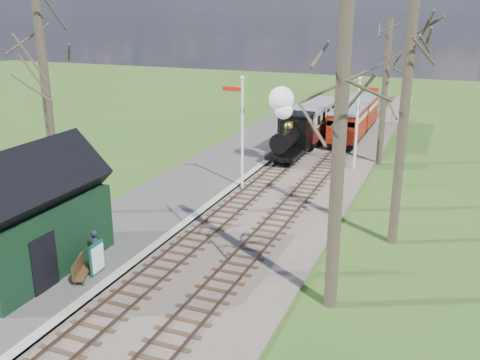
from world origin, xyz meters
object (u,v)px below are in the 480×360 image
object	(u,v)px
locomotive	(289,128)
semaphore_far	(359,117)
semaphore_near	(241,125)
coach	(313,120)
red_carriage_a	(347,125)
bench	(80,269)
red_carriage_b	(361,112)
station_shed	(27,218)
sign_board	(97,258)
person	(96,248)

from	to	relation	value
locomotive	semaphore_far	bearing A→B (deg)	-4.42
semaphore_near	semaphore_far	distance (m)	7.91
coach	red_carriage_a	world-z (taller)	coach
semaphore_near	bench	distance (m)	12.39
locomotive	red_carriage_a	size ratio (longest dim) A/B	0.96
semaphore_far	red_carriage_b	size ratio (longest dim) A/B	1.12
semaphore_far	bench	bearing A→B (deg)	-110.19
station_shed	semaphore_far	world-z (taller)	semaphore_far
red_carriage_b	sign_board	xyz separation A→B (m)	(-4.48, -28.88, -0.69)
locomotive	station_shed	bearing A→B (deg)	-103.15
coach	person	distance (m)	23.42
red_carriage_b	bench	size ratio (longest dim) A/B	3.75
locomotive	person	xyz separation A→B (m)	(-2.22, -17.23, -1.30)
semaphore_near	person	distance (m)	11.31
red_carriage_b	semaphore_far	bearing A→B (deg)	-81.26
red_carriage_a	person	bearing A→B (deg)	-101.89
locomotive	person	size ratio (longest dim) A/B	3.31
locomotive	person	bearing A→B (deg)	-97.33
semaphore_near	red_carriage_a	size ratio (longest dim) A/B	1.22
red_carriage_a	red_carriage_b	bearing A→B (deg)	90.00
red_carriage_a	bench	bearing A→B (deg)	-101.36
station_shed	red_carriage_a	bearing A→B (deg)	73.99
station_shed	red_carriage_b	distance (m)	30.35
sign_board	station_shed	bearing A→B (deg)	-164.74
sign_board	red_carriage_a	bearing A→B (deg)	79.16
station_shed	red_carriage_a	xyz separation A→B (m)	(6.90, 24.04, -0.77)
semaphore_far	station_shed	bearing A→B (deg)	-115.72
sign_board	bench	bearing A→B (deg)	-120.60
bench	coach	bearing A→B (deg)	84.80
station_shed	semaphore_near	distance (m)	12.58
locomotive	red_carriage_b	xyz separation A→B (m)	(2.61, 11.20, -0.74)
semaphore_near	coach	world-z (taller)	semaphore_near
sign_board	coach	bearing A→B (deg)	85.48
station_shed	coach	size ratio (longest dim) A/B	0.81
semaphore_near	locomotive	world-z (taller)	semaphore_near
station_shed	sign_board	xyz separation A→B (m)	(2.42, 0.66, -1.47)
semaphore_near	red_carriage_b	size ratio (longest dim) A/B	1.22
red_carriage_b	bench	bearing A→B (deg)	-99.28
station_shed	red_carriage_b	world-z (taller)	station_shed
station_shed	sign_board	bearing A→B (deg)	15.26
station_shed	locomotive	size ratio (longest dim) A/B	1.29
locomotive	red_carriage_a	xyz separation A→B (m)	(2.61, 5.70, -0.74)
coach	bench	distance (m)	24.45
red_carriage_a	semaphore_near	bearing A→B (deg)	-105.63
locomotive	person	world-z (taller)	locomotive
coach	station_shed	bearing A→B (deg)	-99.98
station_shed	coach	world-z (taller)	station_shed
semaphore_far	coach	world-z (taller)	semaphore_far
station_shed	red_carriage_a	size ratio (longest dim) A/B	1.24
semaphore_near	red_carriage_b	world-z (taller)	semaphore_near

